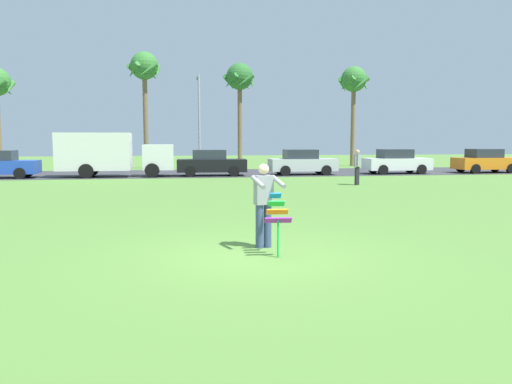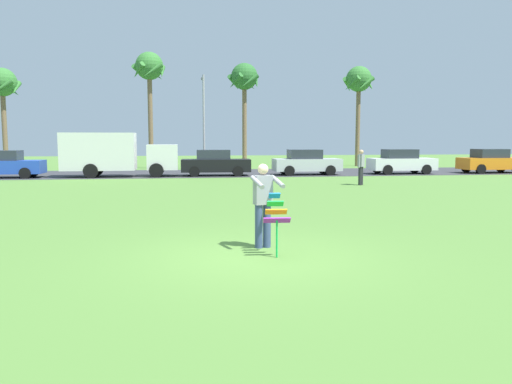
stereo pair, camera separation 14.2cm
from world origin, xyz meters
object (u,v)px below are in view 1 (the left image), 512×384
person_walker_near (357,166)px  parked_car_orange (485,161)px  parked_car_silver (302,163)px  palm_tree_right_near (144,71)px  parked_car_black (211,163)px  streetlight_pole (199,116)px  kite_held (277,214)px  palm_tree_far_left (354,83)px  parked_truck_white_box (109,153)px  parked_car_white (396,162)px  palm_tree_centre_far (240,81)px  person_kite_flyer (264,202)px

person_walker_near → parked_car_orange: bearing=31.7°
parked_car_silver → palm_tree_right_near: 14.96m
parked_car_black → streetlight_pole: size_ratio=0.61×
parked_car_silver → kite_held: bearing=-105.5°
palm_tree_far_left → parked_car_orange: bearing=-58.6°
parked_truck_white_box → parked_car_white: 18.10m
parked_car_black → palm_tree_centre_far: (2.93, 9.29, 6.08)m
palm_tree_centre_far → streetlight_pole: size_ratio=1.18×
parked_truck_white_box → parked_car_orange: parked_truck_white_box is taller
parked_car_silver → palm_tree_right_near: bearing=139.3°
parked_truck_white_box → streetlight_pole: size_ratio=0.96×
parked_car_silver → palm_tree_far_left: bearing=54.8°
kite_held → parked_truck_white_box: size_ratio=0.18×
parked_car_black → streetlight_pole: (-0.40, 7.18, 3.22)m
parked_truck_white_box → kite_held: bearing=-74.4°
parked_truck_white_box → palm_tree_right_near: bearing=79.5°
streetlight_pole → parked_car_white: bearing=-30.0°
palm_tree_centre_far → palm_tree_far_left: (9.58, 0.31, 0.00)m
streetlight_pole → palm_tree_right_near: bearing=158.7°
kite_held → palm_tree_centre_far: palm_tree_centre_far is taller
parked_truck_white_box → palm_tree_far_left: palm_tree_far_left is taller
parked_car_orange → palm_tree_centre_far: size_ratio=0.51×
parked_truck_white_box → palm_tree_far_left: bearing=27.4°
palm_tree_right_near → parked_car_white: bearing=-28.0°
parked_car_orange → parked_truck_white_box: bearing=180.0°
parked_car_orange → person_walker_near: person_walker_near is taller
parked_truck_white_box → palm_tree_centre_far: palm_tree_centre_far is taller
parked_car_white → person_kite_flyer: bearing=-121.0°
parked_car_black → streetlight_pole: 7.88m
parked_car_silver → palm_tree_centre_far: 11.45m
parked_truck_white_box → palm_tree_right_near: palm_tree_right_near is taller
kite_held → parked_car_orange: 28.14m
parked_truck_white_box → person_walker_near: size_ratio=3.88×
person_kite_flyer → parked_truck_white_box: parked_truck_white_box is taller
person_kite_flyer → parked_car_orange: (18.63, 20.49, -0.18)m
parked_truck_white_box → palm_tree_centre_far: 14.02m
parked_car_white → palm_tree_right_near: bearing=152.0°
person_kite_flyer → palm_tree_far_left: 33.23m
parked_car_black → kite_held: bearing=-90.4°
person_kite_flyer → streetlight_pole: 27.84m
kite_held → parked_truck_white_box: parked_truck_white_box is taller
parked_car_black → person_kite_flyer: bearing=-90.8°
person_walker_near → parked_car_silver: bearing=97.4°
person_kite_flyer → parked_car_white: bearing=59.0°
person_kite_flyer → person_walker_near: bearing=62.4°
person_kite_flyer → palm_tree_centre_far: palm_tree_centre_far is taller
parked_car_white → person_walker_near: bearing=-126.6°
parked_truck_white_box → palm_tree_right_near: 10.73m
palm_tree_right_near → parked_car_silver: bearing=-40.7°
person_walker_near → palm_tree_centre_far: bearing=102.8°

